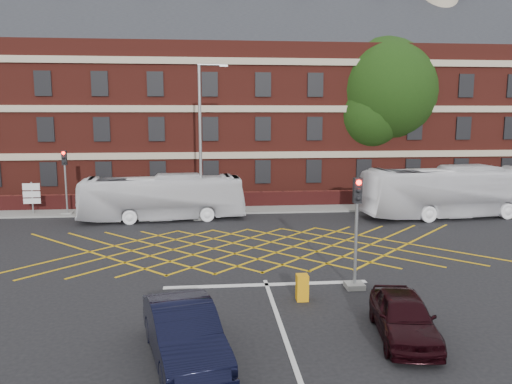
{
  "coord_description": "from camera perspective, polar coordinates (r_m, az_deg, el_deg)",
  "views": [
    {
      "loc": [
        -2.21,
        -22.1,
        6.63
      ],
      "look_at": [
        0.07,
        1.5,
        2.9
      ],
      "focal_mm": 35.0,
      "sensor_mm": 36.0,
      "label": 1
    }
  ],
  "objects": [
    {
      "name": "ground",
      "position": [
        23.18,
        0.19,
        -7.69
      ],
      "size": [
        120.0,
        120.0,
        0.0
      ],
      "primitive_type": "plane",
      "color": "black",
      "rests_on": "ground"
    },
    {
      "name": "victorian_building",
      "position": [
        44.18,
        -2.37,
        10.49
      ],
      "size": [
        51.0,
        12.17,
        20.4
      ],
      "color": "#591D17",
      "rests_on": "ground"
    },
    {
      "name": "boundary_wall",
      "position": [
        35.69,
        -1.89,
        -0.88
      ],
      "size": [
        56.0,
        0.5,
        1.1
      ],
      "primitive_type": "cube",
      "color": "#531716",
      "rests_on": "ground"
    },
    {
      "name": "far_pavement",
      "position": [
        34.8,
        -1.78,
        -1.96
      ],
      "size": [
        60.0,
        3.0,
        0.12
      ],
      "primitive_type": "cube",
      "color": "slate",
      "rests_on": "ground"
    },
    {
      "name": "box_junction_hatching",
      "position": [
        25.09,
        -0.27,
        -6.37
      ],
      "size": [
        8.22,
        8.22,
        0.02
      ],
      "primitive_type": "cube",
      "rotation": [
        0.0,
        0.0,
        0.79
      ],
      "color": "#CC990C",
      "rests_on": "ground"
    },
    {
      "name": "stop_line",
      "position": [
        19.86,
        1.21,
        -10.53
      ],
      "size": [
        8.0,
        0.3,
        0.02
      ],
      "primitive_type": "cube",
      "color": "silver",
      "rests_on": "ground"
    },
    {
      "name": "centre_line",
      "position": [
        13.97,
        4.52,
        -19.38
      ],
      "size": [
        0.15,
        14.0,
        0.02
      ],
      "primitive_type": "cube",
      "color": "silver",
      "rests_on": "ground"
    },
    {
      "name": "bus_left",
      "position": [
        31.85,
        -10.63,
        -0.63
      ],
      "size": [
        10.4,
        3.22,
        2.85
      ],
      "primitive_type": "imported",
      "rotation": [
        0.0,
        0.0,
        1.65
      ],
      "color": "white",
      "rests_on": "ground"
    },
    {
      "name": "bus_right",
      "position": [
        34.53,
        21.53,
        0.02
      ],
      "size": [
        12.06,
        3.77,
        3.31
      ],
      "primitive_type": "imported",
      "rotation": [
        0.0,
        0.0,
        1.66
      ],
      "color": "white",
      "rests_on": "ground"
    },
    {
      "name": "car_navy",
      "position": [
        14.06,
        -8.22,
        -15.68
      ],
      "size": [
        2.76,
        5.08,
        1.59
      ],
      "primitive_type": "imported",
      "rotation": [
        0.0,
        0.0,
        0.24
      ],
      "color": "black",
      "rests_on": "ground"
    },
    {
      "name": "car_maroon",
      "position": [
        15.88,
        16.53,
        -13.45
      ],
      "size": [
        2.22,
        4.21,
        1.37
      ],
      "primitive_type": "imported",
      "rotation": [
        0.0,
        0.0,
        -0.16
      ],
      "color": "black",
      "rests_on": "ground"
    },
    {
      "name": "deciduous_tree",
      "position": [
        42.86,
        14.21,
        10.29
      ],
      "size": [
        8.75,
        8.75,
        12.83
      ],
      "color": "black",
      "rests_on": "ground"
    },
    {
      "name": "traffic_light_near",
      "position": [
        19.36,
        11.34,
        -5.8
      ],
      "size": [
        0.7,
        0.7,
        4.27
      ],
      "color": "slate",
      "rests_on": "ground"
    },
    {
      "name": "traffic_light_far",
      "position": [
        35.01,
        -20.89,
        0.35
      ],
      "size": [
        0.7,
        0.7,
        4.27
      ],
      "color": "slate",
      "rests_on": "ground"
    },
    {
      "name": "street_lamp",
      "position": [
        31.46,
        -6.22,
        2.95
      ],
      "size": [
        2.25,
        1.0,
        9.64
      ],
      "color": "slate",
      "rests_on": "ground"
    },
    {
      "name": "direction_signs",
      "position": [
        35.91,
        -24.25,
        -0.27
      ],
      "size": [
        1.1,
        0.16,
        2.2
      ],
      "color": "gray",
      "rests_on": "ground"
    },
    {
      "name": "utility_cabinet",
      "position": [
        18.24,
        5.29,
        -10.82
      ],
      "size": [
        0.42,
        0.42,
        0.95
      ],
      "primitive_type": "cube",
      "color": "orange",
      "rests_on": "ground"
    }
  ]
}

